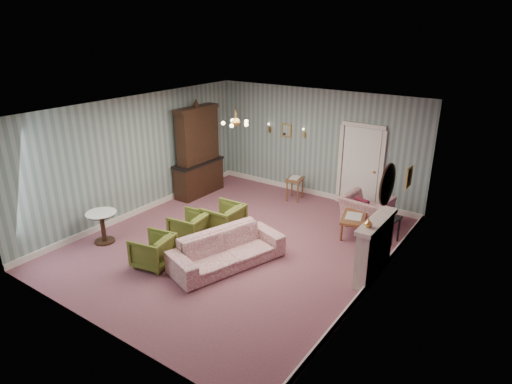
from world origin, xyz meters
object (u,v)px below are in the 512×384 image
Objects in this scene: sofa_chintz at (227,244)px; coffee_table at (353,225)px; olive_chair_a at (153,249)px; olive_chair_b at (190,226)px; side_table_black at (389,229)px; dresser at (198,149)px; fireplace at (374,248)px; pedestal_table at (103,227)px; wingback_chair at (366,206)px; olive_chair_c at (223,218)px.

sofa_chintz is 2.54× the size of coffee_table.
olive_chair_a is 0.97× the size of olive_chair_b.
side_table_black is (0.76, 0.13, 0.07)m from coffee_table.
olive_chair_b is 0.28× the size of dresser.
fireplace is 1.99× the size of pedestal_table.
coffee_table is at bearing 38.38° from pedestal_table.
dresser is (-3.02, 2.59, 0.85)m from sofa_chintz.
olive_chair_a is 0.68× the size of wingback_chair.
dresser is at bearing -149.70° from olive_chair_b.
pedestal_table is at bearing -49.34° from olive_chair_c.
sofa_chintz is (1.16, 0.85, 0.09)m from olive_chair_a.
sofa_chintz is 1.62× the size of fireplace.
dresser is at bearing -178.22° from side_table_black.
sofa_chintz is 3.68m from wingback_chair.
wingback_chair is at bearing 133.12° from olive_chair_c.
sofa_chintz is 3.83× the size of side_table_black.
sofa_chintz is at bearing 15.65° from pedestal_table.
coffee_table is at bearing -170.52° from side_table_black.
olive_chair_b is 0.82× the size of coffee_table.
side_table_black is (3.54, 2.45, -0.07)m from olive_chair_b.
side_table_black is at bearing 98.08° from fireplace.
olive_chair_b is 1.04× the size of pedestal_table.
sofa_chintz is (0.87, -0.97, 0.04)m from olive_chair_c.
olive_chair_c is 3.61m from side_table_black.
coffee_table is at bearing -11.56° from sofa_chintz.
wingback_chair reaches higher than side_table_black.
coffee_table is at bearing 122.89° from olive_chair_c.
sofa_chintz is at bearing -39.86° from dresser.
sofa_chintz is at bearing 40.08° from olive_chair_c.
olive_chair_a reaches higher than side_table_black.
olive_chair_b is 4.30m from side_table_black.
dresser is at bearing 94.01° from pedestal_table.
fireplace is 2.36× the size of side_table_black.
pedestal_table is (-1.91, -1.75, -0.05)m from olive_chair_c.
olive_chair_c is at bearing -175.43° from fireplace.
wingback_chair is 1.77× the size of side_table_black.
fireplace is at bearing 96.80° from olive_chair_b.
pedestal_table is at bearing -61.83° from olive_chair_b.
olive_chair_a is at bearing -127.59° from coffee_table.
olive_chair_b is at bearing 53.71° from wingback_chair.
olive_chair_b is at bearing 174.38° from olive_chair_a.
olive_chair_c is (0.39, 0.67, 0.03)m from olive_chair_b.
olive_chair_c is 1.35× the size of side_table_black.
fireplace is at bearing -54.85° from coffee_table.
sofa_chintz is 2.16× the size of wingback_chair.
olive_chair_a is 1.20× the size of side_table_black.
side_table_black is at bearing 117.44° from olive_chair_b.
fireplace is at bearing 20.97° from pedestal_table.
sofa_chintz reaches higher than side_table_black.
fireplace reaches higher than olive_chair_a.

